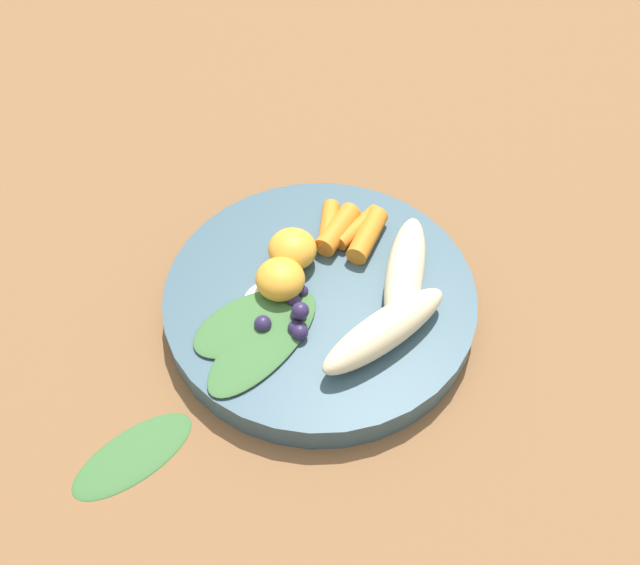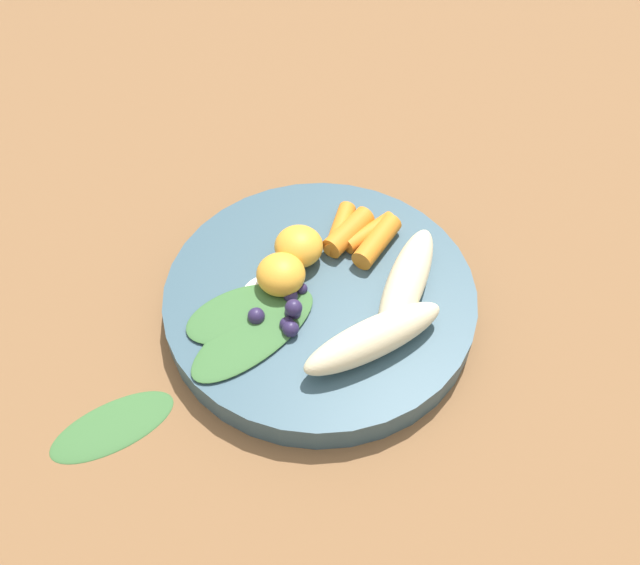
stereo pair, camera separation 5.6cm
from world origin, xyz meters
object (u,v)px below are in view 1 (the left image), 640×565
(banana_peeled_left, at_px, (405,271))
(banana_peeled_right, at_px, (385,330))
(orange_segment_near, at_px, (280,279))
(bowl, at_px, (320,300))
(kale_leaf_stray, at_px, (133,454))

(banana_peeled_left, relative_size, banana_peeled_right, 1.00)
(banana_peeled_right, bearing_deg, banana_peeled_left, 32.50)
(orange_segment_near, bearing_deg, bowl, -17.77)
(banana_peeled_right, xyz_separation_m, kale_leaf_stray, (-0.21, -0.02, -0.04))
(bowl, relative_size, banana_peeled_left, 2.17)
(bowl, height_order, banana_peeled_left, banana_peeled_left)
(banana_peeled_left, distance_m, kale_leaf_stray, 0.26)
(banana_peeled_left, height_order, kale_leaf_stray, banana_peeled_left)
(orange_segment_near, xyz_separation_m, kale_leaf_stray, (-0.15, -0.09, -0.04))
(orange_segment_near, bearing_deg, kale_leaf_stray, -147.34)
(banana_peeled_left, distance_m, banana_peeled_right, 0.06)
(bowl, distance_m, banana_peeled_left, 0.08)
(banana_peeled_right, height_order, orange_segment_near, same)
(kale_leaf_stray, bearing_deg, orange_segment_near, -167.27)
(banana_peeled_right, bearing_deg, kale_leaf_stray, 165.68)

